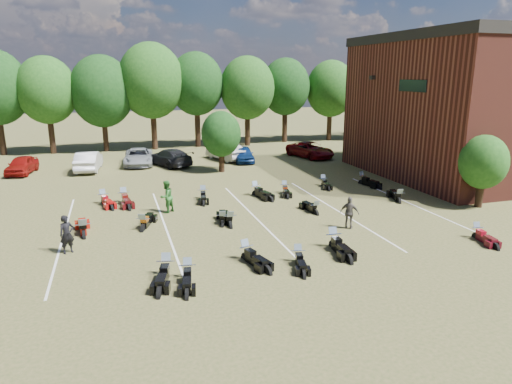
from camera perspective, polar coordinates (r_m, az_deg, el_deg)
name	(u,v)px	position (r m, az deg, el deg)	size (l,w,h in m)	color
ground	(328,229)	(24.00, 8.94, -4.61)	(160.00, 160.00, 0.00)	brown
car_0	(22,165)	(41.04, -27.23, 3.01)	(1.68, 4.17, 1.42)	maroon
car_1	(89,161)	(40.18, -20.20, 3.66)	(1.70, 4.88, 1.61)	#BAB9BE
car_2	(138,157)	(41.36, -14.49, 4.27)	(2.38, 5.16, 1.43)	gray
car_3	(170,157)	(40.47, -10.74, 4.29)	(2.08, 5.12, 1.49)	black
car_4	(244,154)	(41.54, -1.57, 4.75)	(1.65, 4.11, 1.40)	navy
car_5	(226,152)	(42.48, -3.83, 5.04)	(1.64, 4.70, 1.55)	#9D9D99
car_6	(310,150)	(44.06, 6.79, 5.25)	(2.39, 5.19, 1.44)	#5A0509
car_7	(367,148)	(45.81, 13.67, 5.40)	(2.25, 5.54, 1.61)	#39393F
person_black	(67,234)	(22.08, -22.57, -4.91)	(0.64, 0.42, 1.76)	black
person_green	(166,197)	(26.75, -11.14, -0.57)	(0.92, 0.72, 1.89)	#2C6B28
person_grey	(350,213)	(24.06, 11.62, -2.57)	(0.99, 0.41, 1.69)	#4E4943
motorcycle_0	(188,279)	(18.45, -8.50, -10.68)	(0.68, 2.13, 1.19)	black
motorcycle_1	(166,276)	(18.84, -11.13, -10.25)	(0.74, 2.33, 1.30)	black
motorcycle_2	(246,260)	(19.98, -1.25, -8.47)	(0.72, 2.26, 1.26)	black
motorcycle_3	(298,262)	(19.79, 5.24, -8.76)	(0.64, 2.00, 1.11)	black
motorcycle_4	(333,248)	(21.59, 9.59, -6.87)	(0.77, 2.42, 1.35)	black
motorcycle_6	(476,238)	(24.92, 25.81, -5.22)	(0.64, 2.02, 1.12)	#4A0A13
motorcycle_7	(84,237)	(24.12, -20.69, -5.31)	(0.77, 2.42, 1.35)	maroon
motorcycle_8	(143,230)	(24.24, -13.91, -4.68)	(0.73, 2.30, 1.28)	black
motorcycle_9	(230,227)	(24.05, -3.25, -4.40)	(0.72, 2.25, 1.25)	black
motorcycle_10	(223,226)	(24.29, -4.20, -4.23)	(0.68, 2.13, 1.19)	black
motorcycle_11	(315,214)	(26.37, 7.45, -2.78)	(0.66, 2.08, 1.16)	black
motorcycle_13	(399,203)	(29.85, 17.40, -1.27)	(0.72, 2.26, 1.26)	black
motorcycle_14	(124,203)	(29.66, -16.13, -1.27)	(0.76, 2.39, 1.33)	#3F090C
motorcycle_15	(104,204)	(29.80, -18.50, -1.38)	(0.72, 2.24, 1.25)	#980B0C
motorcycle_16	(203,199)	(29.54, -6.62, -0.84)	(0.69, 2.15, 1.20)	black
motorcycle_17	(284,193)	(30.88, 3.56, -0.09)	(0.66, 2.06, 1.15)	black
motorcycle_18	(256,195)	(30.15, -0.05, -0.42)	(0.76, 2.37, 1.32)	black
motorcycle_19	(323,186)	(33.10, 8.38, 0.79)	(0.64, 1.99, 1.11)	black
motorcycle_20	(362,184)	(34.09, 13.09, 0.97)	(0.73, 2.29, 1.28)	black
tree_line	(201,88)	(50.13, -6.90, 12.80)	(56.00, 6.00, 9.79)	black
young_tree_near_building	(484,162)	(30.11, 26.57, 3.36)	(2.80, 2.80, 4.16)	black
young_tree_midfield	(221,134)	(36.99, -4.39, 7.24)	(3.20, 3.20, 4.70)	black
parking_lines	(255,217)	(25.58, -0.09, -3.19)	(20.10, 14.00, 0.01)	silver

